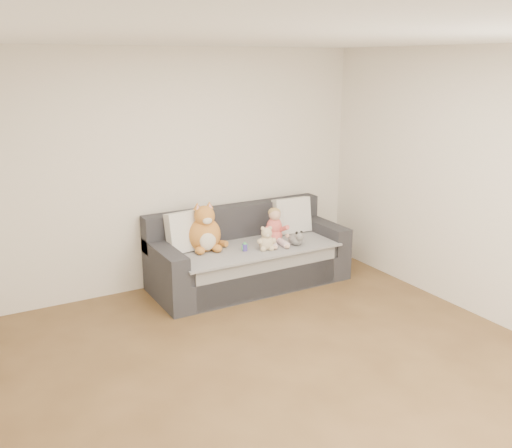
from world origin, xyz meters
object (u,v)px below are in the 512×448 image
Objects in this scene: toddler at (275,228)px; teddy_bear at (267,240)px; sofa at (248,257)px; sippy_cup at (245,246)px; plush_cat at (205,232)px.

toddler is 1.53× the size of teddy_bear.
toddler is 0.29m from teddy_bear.
toddler reaches higher than sofa.
toddler is 3.96× the size of sippy_cup.
sippy_cup is (-0.15, -0.21, 0.22)m from sofa.
sofa is 0.63m from plush_cat.
teddy_bear is (0.08, -0.29, 0.27)m from sofa.
sofa reaches higher than sippy_cup.
plush_cat is 5.38× the size of sippy_cup.
plush_cat is at bearing 167.40° from teddy_bear.
toddler reaches higher than sippy_cup.
plush_cat is (-0.80, 0.15, 0.04)m from toddler.
sofa is at bearing 121.29° from teddy_bear.
sippy_cup is (-0.44, -0.10, -0.11)m from toddler.
teddy_bear is at bearing -75.39° from sofa.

